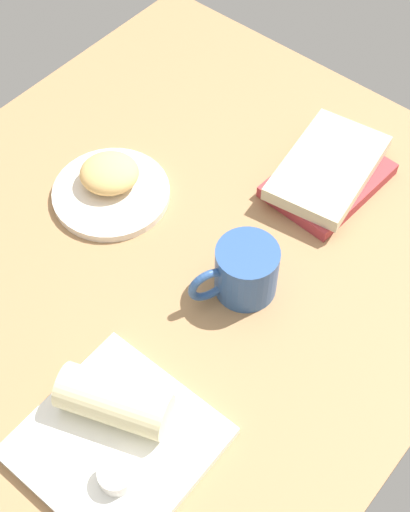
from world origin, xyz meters
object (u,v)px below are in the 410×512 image
object	(u,v)px
scone_pastry	(109,173)
book_stack	(328,174)
round_plate	(111,193)
coffee_mug	(244,271)
sauce_cup	(116,476)
breakfast_wrap	(114,401)
square_plate	(117,442)

from	to	relation	value
scone_pastry	book_stack	distance (cm)	35.92
round_plate	coffee_mug	size ratio (longest dim) A/B	1.44
sauce_cup	breakfast_wrap	distance (cm)	9.31
square_plate	sauce_cup	size ratio (longest dim) A/B	4.99
sauce_cup	book_stack	size ratio (longest dim) A/B	0.19
breakfast_wrap	scone_pastry	bearing A→B (deg)	24.60
round_plate	square_plate	xyz separation A→B (cm)	(-29.98, -30.46, 0.10)
round_plate	scone_pastry	bearing A→B (deg)	44.25
round_plate	breakfast_wrap	bearing A→B (deg)	-134.46
breakfast_wrap	coffee_mug	distance (cm)	26.82
square_plate	coffee_mug	distance (cm)	30.06
round_plate	sauce_cup	world-z (taller)	sauce_cup
book_stack	round_plate	bearing A→B (deg)	134.63
square_plate	book_stack	bearing A→B (deg)	5.12
square_plate	breakfast_wrap	world-z (taller)	breakfast_wrap
sauce_cup	coffee_mug	distance (cm)	33.93
square_plate	breakfast_wrap	xyz separation A→B (cm)	(2.89, 2.86, 3.88)
book_stack	coffee_mug	size ratio (longest dim) A/B	1.74
scone_pastry	square_plate	size ratio (longest dim) A/B	0.43
scone_pastry	breakfast_wrap	xyz separation A→B (cm)	(-28.39, -28.87, 1.07)
scone_pastry	sauce_cup	size ratio (longest dim) A/B	2.14
square_plate	book_stack	xyz separation A→B (cm)	(55.17, 4.94, 1.52)
round_plate	book_stack	world-z (taller)	book_stack
square_plate	sauce_cup	bearing A→B (deg)	-135.31
square_plate	book_stack	size ratio (longest dim) A/B	0.97
sauce_cup	book_stack	distance (cm)	59.40
round_plate	sauce_cup	bearing A→B (deg)	-134.62
square_plate	scone_pastry	bearing A→B (deg)	45.41
coffee_mug	square_plate	bearing A→B (deg)	-174.91
scone_pastry	square_plate	distance (cm)	44.65
round_plate	scone_pastry	xyz separation A→B (cm)	(1.30, 1.27, 2.90)
book_stack	breakfast_wrap	bearing A→B (deg)	-177.72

